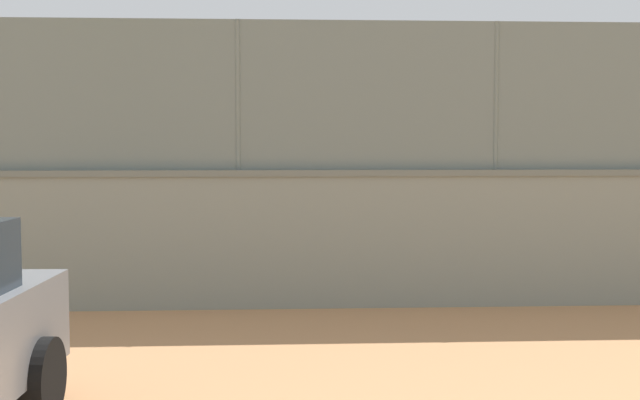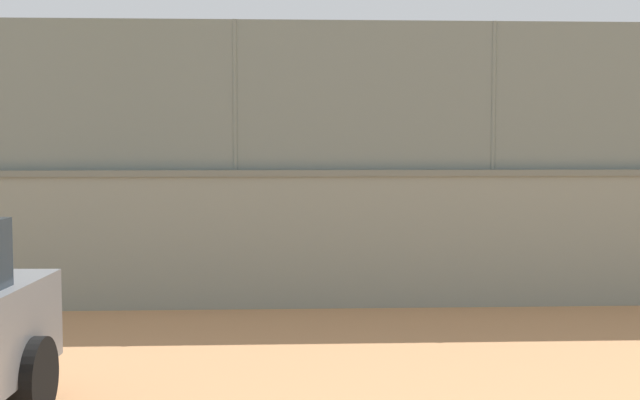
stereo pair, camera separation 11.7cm
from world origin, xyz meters
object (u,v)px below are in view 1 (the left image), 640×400
player_crossing_court (281,202)px  courtside_bench (53,253)px  player_near_wall_returning (168,206)px  sports_ball (376,185)px  player_foreground_swinging (339,183)px

player_crossing_court → courtside_bench: size_ratio=1.02×
courtside_bench → player_near_wall_returning: bearing=-110.5°
sports_ball → player_near_wall_returning: bearing=52.9°
player_near_wall_returning → courtside_bench: player_near_wall_returning is taller
player_foreground_swinging → player_crossing_court: player_crossing_court is taller
player_near_wall_returning → courtside_bench: bearing=69.5°
player_near_wall_returning → sports_ball: (-4.95, -6.56, 0.05)m
player_foreground_swinging → courtside_bench: bearing=63.8°
player_foreground_swinging → player_near_wall_returning: (4.01, 7.31, -0.07)m
player_crossing_court → courtside_bench: player_crossing_court is taller
player_crossing_court → sports_ball: bearing=-112.0°
player_near_wall_returning → courtside_bench: size_ratio=0.94×
player_foreground_swinging → player_crossing_court: 7.93m
player_crossing_court → courtside_bench: 4.68m
player_foreground_swinging → courtside_bench: (5.32, 10.82, -0.49)m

